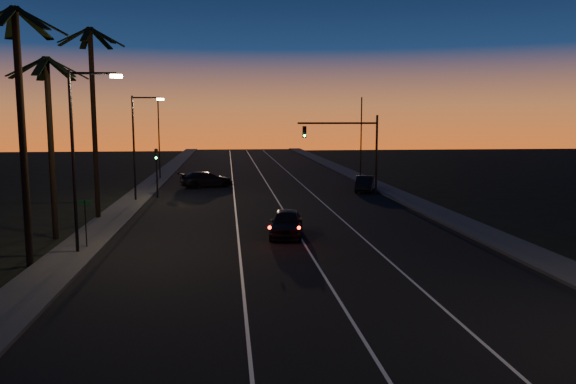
{
  "coord_description": "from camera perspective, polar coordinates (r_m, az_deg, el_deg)",
  "views": [
    {
      "loc": [
        -3.56,
        -8.15,
        6.71
      ],
      "look_at": [
        -0.33,
        21.54,
        2.78
      ],
      "focal_mm": 35.0,
      "sensor_mm": 36.0,
      "label": 1
    }
  ],
  "objects": [
    {
      "name": "palm_far",
      "position": [
        39.12,
        -19.17,
        8.4
      ],
      "size": [
        4.25,
        4.16,
        12.53
      ],
      "color": "black",
      "rests_on": "ground"
    },
    {
      "name": "palm_mid",
      "position": [
        33.56,
        -23.03,
        6.12
      ],
      "size": [
        4.25,
        4.16,
        10.03
      ],
      "color": "black",
      "rests_on": "ground"
    },
    {
      "name": "right_car",
      "position": [
        52.08,
        7.79,
        0.82
      ],
      "size": [
        2.75,
        4.58,
        1.42
      ],
      "color": "black",
      "rests_on": "road"
    },
    {
      "name": "street_sign",
      "position": [
        30.45,
        -19.88,
        -2.51
      ],
      "size": [
        0.7,
        0.06,
        2.6
      ],
      "color": "black",
      "rests_on": "ground"
    },
    {
      "name": "road",
      "position": [
        38.89,
        -0.86,
        -2.44
      ],
      "size": [
        20.0,
        170.0,
        0.01
      ],
      "primitive_type": "cube",
      "color": "black",
      "rests_on": "ground"
    },
    {
      "name": "lane_stripe_mid",
      "position": [
        38.94,
        -0.13,
        -2.41
      ],
      "size": [
        0.12,
        160.0,
        0.01
      ],
      "primitive_type": "cube",
      "color": "silver",
      "rests_on": "road"
    },
    {
      "name": "far_pole_left",
      "position": [
        63.62,
        -12.97,
        5.31
      ],
      "size": [
        0.14,
        0.14,
        9.0
      ],
      "primitive_type": "cylinder",
      "color": "black",
      "rests_on": "ground"
    },
    {
      "name": "streetlight_left_near",
      "position": [
        29.07,
        -20.48,
        4.28
      ],
      "size": [
        2.55,
        0.26,
        9.0
      ],
      "color": "black",
      "rests_on": "ground"
    },
    {
      "name": "far_pole_right",
      "position": [
        61.92,
        7.43,
        5.38
      ],
      "size": [
        0.14,
        0.14,
        9.0
      ],
      "primitive_type": "cylinder",
      "color": "black",
      "rests_on": "ground"
    },
    {
      "name": "palm_near",
      "position": [
        27.67,
        -25.51,
        7.52
      ],
      "size": [
        4.25,
        4.16,
        11.53
      ],
      "color": "black",
      "rests_on": "ground"
    },
    {
      "name": "lane_stripe_left",
      "position": [
        38.73,
        -5.29,
        -2.49
      ],
      "size": [
        0.12,
        160.0,
        0.01
      ],
      "primitive_type": "cube",
      "color": "silver",
      "rests_on": "road"
    },
    {
      "name": "lane_stripe_right",
      "position": [
        39.46,
        4.94,
        -2.3
      ],
      "size": [
        0.12,
        160.0,
        0.01
      ],
      "primitive_type": "cube",
      "color": "silver",
      "rests_on": "road"
    },
    {
      "name": "signal_post",
      "position": [
        48.65,
        -13.21,
        2.79
      ],
      "size": [
        0.28,
        0.37,
        4.2
      ],
      "color": "black",
      "rests_on": "ground"
    },
    {
      "name": "sidewalk_right",
      "position": [
        41.44,
        14.76,
        -1.97
      ],
      "size": [
        2.4,
        170.0,
        0.16
      ],
      "primitive_type": "cube",
      "color": "#353432",
      "rests_on": "ground"
    },
    {
      "name": "sidewalk_left",
      "position": [
        39.47,
        -17.29,
        -2.52
      ],
      "size": [
        2.4,
        170.0,
        0.16
      ],
      "primitive_type": "cube",
      "color": "#353432",
      "rests_on": "ground"
    },
    {
      "name": "lead_car",
      "position": [
        32.12,
        -0.16,
        -3.15
      ],
      "size": [
        2.48,
        5.23,
        1.54
      ],
      "color": "black",
      "rests_on": "road"
    },
    {
      "name": "signal_mast",
      "position": [
        49.35,
        6.34,
        5.21
      ],
      "size": [
        7.1,
        0.41,
        7.0
      ],
      "color": "black",
      "rests_on": "ground"
    },
    {
      "name": "cross_car",
      "position": [
        55.49,
        -8.28,
        1.28
      ],
      "size": [
        5.71,
        3.88,
        1.53
      ],
      "color": "black",
      "rests_on": "road"
    },
    {
      "name": "streetlight_left_far",
      "position": [
        46.72,
        -15.04,
        5.21
      ],
      "size": [
        2.55,
        0.26,
        8.5
      ],
      "color": "black",
      "rests_on": "ground"
    }
  ]
}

